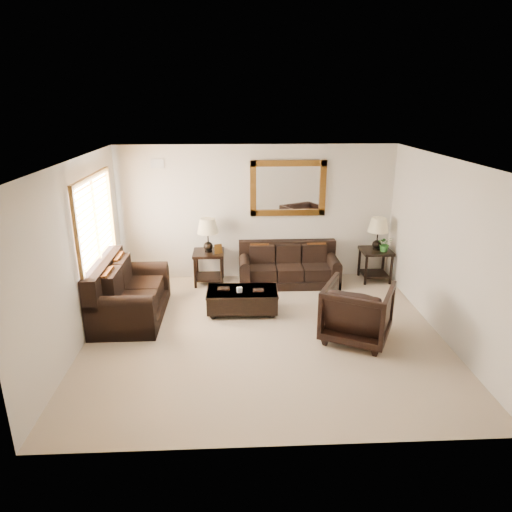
{
  "coord_description": "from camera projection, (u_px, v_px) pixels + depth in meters",
  "views": [
    {
      "loc": [
        -0.44,
        -6.42,
        3.49
      ],
      "look_at": [
        -0.1,
        0.6,
        1.09
      ],
      "focal_mm": 32.0,
      "sensor_mm": 36.0,
      "label": 1
    }
  ],
  "objects": [
    {
      "name": "room",
      "position": [
        265.0,
        252.0,
        6.78
      ],
      "size": [
        5.51,
        5.01,
        2.71
      ],
      "color": "gray",
      "rests_on": "ground"
    },
    {
      "name": "potted_plant",
      "position": [
        385.0,
        245.0,
        9.03
      ],
      "size": [
        0.33,
        0.35,
        0.24
      ],
      "primitive_type": "imported",
      "rotation": [
        0.0,
        0.0,
        -0.15
      ],
      "color": "#286121",
      "rests_on": "end_table_right"
    },
    {
      "name": "loveseat",
      "position": [
        127.0,
        297.0,
        7.66
      ],
      "size": [
        1.05,
        1.77,
        1.0
      ],
      "rotation": [
        0.0,
        0.0,
        1.57
      ],
      "color": "black",
      "rests_on": "room"
    },
    {
      "name": "armchair",
      "position": [
        357.0,
        309.0,
        6.91
      ],
      "size": [
        1.27,
        1.24,
        0.99
      ],
      "primitive_type": "imported",
      "rotation": [
        0.0,
        0.0,
        2.67
      ],
      "color": "black",
      "rests_on": "floor"
    },
    {
      "name": "end_table_left",
      "position": [
        208.0,
        242.0,
        8.93
      ],
      "size": [
        0.61,
        0.61,
        1.33
      ],
      "color": "black",
      "rests_on": "room"
    },
    {
      "name": "mirror",
      "position": [
        288.0,
        188.0,
        8.98
      ],
      "size": [
        1.5,
        0.06,
        1.1
      ],
      "color": "#4C300F",
      "rests_on": "room"
    },
    {
      "name": "coffee_table",
      "position": [
        242.0,
        298.0,
        7.86
      ],
      "size": [
        1.23,
        0.68,
        0.51
      ],
      "rotation": [
        0.0,
        0.0,
        -0.02
      ],
      "color": "black",
      "rests_on": "room"
    },
    {
      "name": "sofa",
      "position": [
        288.0,
        269.0,
        9.15
      ],
      "size": [
        1.97,
        0.85,
        0.8
      ],
      "color": "black",
      "rests_on": "room"
    },
    {
      "name": "air_vent",
      "position": [
        157.0,
        163.0,
        8.72
      ],
      "size": [
        0.25,
        0.02,
        0.18
      ],
      "primitive_type": "cube",
      "color": "#999999",
      "rests_on": "room"
    },
    {
      "name": "window",
      "position": [
        96.0,
        226.0,
        7.45
      ],
      "size": [
        0.07,
        1.96,
        1.66
      ],
      "color": "white",
      "rests_on": "room"
    },
    {
      "name": "end_table_right",
      "position": [
        377.0,
        240.0,
        9.1
      ],
      "size": [
        0.59,
        0.59,
        1.31
      ],
      "color": "black",
      "rests_on": "room"
    }
  ]
}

